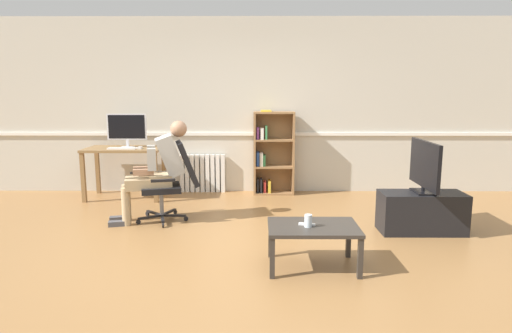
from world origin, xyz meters
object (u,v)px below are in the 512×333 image
object	(u,v)px
office_chair	(173,178)
imac_monitor	(127,128)
bookshelf	(271,154)
drinking_glass	(308,221)
keyboard	(122,148)
computer_mouse	(140,148)
computer_desk	(124,155)
spare_remote	(307,224)
person_seated	(157,169)
radiator	(203,173)
coffee_table	(313,231)
tv_stand	(421,212)
tv_screen	(425,166)

from	to	relation	value
office_chair	imac_monitor	bearing A→B (deg)	-157.83
bookshelf	drinking_glass	xyz separation A→B (m)	(0.25, -2.97, -0.17)
keyboard	computer_mouse	xyz separation A→B (m)	(0.26, 0.02, 0.01)
office_chair	drinking_glass	bearing A→B (deg)	30.07
imac_monitor	bookshelf	world-z (taller)	bookshelf
computer_desk	spare_remote	bearing A→B (deg)	-47.17
bookshelf	computer_desk	bearing A→B (deg)	-172.36
computer_desk	imac_monitor	distance (m)	0.41
imac_monitor	person_seated	size ratio (longest dim) A/B	0.48
person_seated	office_chair	bearing A→B (deg)	90.00
spare_remote	office_chair	bearing A→B (deg)	-122.48
computer_mouse	person_seated	world-z (taller)	person_seated
radiator	coffee_table	size ratio (longest dim) A/B	0.88
computer_mouse	drinking_glass	bearing A→B (deg)	-49.67
computer_desk	person_seated	world-z (taller)	person_seated
keyboard	tv_stand	xyz separation A→B (m)	(3.83, -1.48, -0.54)
tv_stand	person_seated	bearing A→B (deg)	172.22
tv_stand	drinking_glass	xyz separation A→B (m)	(-1.40, -1.06, 0.22)
imac_monitor	computer_mouse	xyz separation A→B (m)	(0.24, -0.20, -0.27)
bookshelf	spare_remote	xyz separation A→B (m)	(0.24, -2.92, -0.22)
person_seated	tv_stand	xyz separation A→B (m)	(3.08, -0.42, -0.43)
computer_mouse	coffee_table	world-z (taller)	computer_mouse
person_seated	tv_stand	distance (m)	3.13
computer_mouse	radiator	xyz separation A→B (m)	(0.84, 0.51, -0.47)
computer_mouse	spare_remote	size ratio (longest dim) A/B	0.67
keyboard	radiator	distance (m)	1.30
imac_monitor	coffee_table	world-z (taller)	imac_monitor
keyboard	bookshelf	distance (m)	2.22
computer_mouse	radiator	bearing A→B (deg)	31.38
keyboard	office_chair	size ratio (longest dim) A/B	0.41
coffee_table	tv_screen	bearing A→B (deg)	36.84
computer_desk	spare_remote	world-z (taller)	computer_desk
bookshelf	person_seated	bearing A→B (deg)	-133.78
computer_desk	coffee_table	world-z (taller)	computer_desk
computer_mouse	office_chair	world-z (taller)	office_chair
office_chair	drinking_glass	distance (m)	2.13
radiator	spare_remote	distance (m)	3.29
radiator	imac_monitor	bearing A→B (deg)	-163.78
computer_desk	imac_monitor	world-z (taller)	imac_monitor
computer_mouse	tv_stand	xyz separation A→B (m)	(3.57, -1.50, -0.54)
tv_stand	drinking_glass	size ratio (longest dim) A/B	8.29
keyboard	spare_remote	world-z (taller)	keyboard
radiator	drinking_glass	xyz separation A→B (m)	(1.33, -3.06, 0.15)
computer_desk	drinking_glass	bearing A→B (deg)	-47.63
keyboard	radiator	world-z (taller)	keyboard
spare_remote	imac_monitor	bearing A→B (deg)	-126.16
radiator	office_chair	size ratio (longest dim) A/B	0.72
tv_screen	spare_remote	xyz separation A→B (m)	(-1.41, -1.01, -0.36)
office_chair	coffee_table	size ratio (longest dim) A/B	1.21
computer_mouse	radiator	world-z (taller)	computer_mouse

